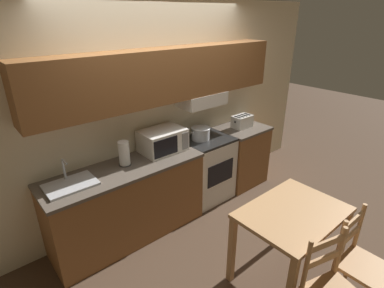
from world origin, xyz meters
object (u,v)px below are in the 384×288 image
at_px(paper_towel_roll, 124,153).
at_px(dining_table, 292,222).
at_px(microwave, 163,140).
at_px(stove_range, 206,169).
at_px(sink_basin, 70,184).
at_px(toaster, 242,121).
at_px(cooking_pot, 201,133).
at_px(chair_right_of_table, 360,265).

relative_size(paper_towel_roll, dining_table, 0.28).
bearing_deg(microwave, stove_range, -5.98).
distance_m(stove_range, dining_table, 1.58).
bearing_deg(paper_towel_roll, sink_basin, -174.78).
xyz_separation_m(microwave, toaster, (1.33, -0.07, -0.05)).
bearing_deg(cooking_pot, dining_table, -100.30).
xyz_separation_m(sink_basin, dining_table, (1.42, -1.51, -0.26)).
relative_size(sink_basin, chair_right_of_table, 0.51).
bearing_deg(toaster, sink_basin, -179.79).
relative_size(stove_range, toaster, 2.95).
height_order(microwave, sink_basin, microwave).
height_order(paper_towel_roll, dining_table, paper_towel_roll).
xyz_separation_m(cooking_pot, paper_towel_roll, (-1.10, -0.00, 0.05)).
distance_m(stove_range, toaster, 0.86).
distance_m(cooking_pot, microwave, 0.58).
relative_size(microwave, dining_table, 0.53).
bearing_deg(cooking_pot, toaster, -3.72).
height_order(stove_range, cooking_pot, cooking_pot).
relative_size(stove_range, chair_right_of_table, 0.98).
bearing_deg(microwave, dining_table, -79.58).
distance_m(cooking_pot, sink_basin, 1.71).
bearing_deg(chair_right_of_table, sink_basin, 128.25).
distance_m(stove_range, cooking_pot, 0.53).
bearing_deg(dining_table, paper_towel_roll, 117.34).
relative_size(stove_range, dining_table, 0.92).
distance_m(toaster, dining_table, 1.87).
xyz_separation_m(paper_towel_roll, chair_right_of_table, (1.00, -2.13, -0.57)).
xyz_separation_m(dining_table, chair_right_of_table, (0.19, -0.57, -0.20)).
xyz_separation_m(toaster, paper_towel_roll, (-1.85, 0.05, 0.05)).
bearing_deg(sink_basin, dining_table, -46.80).
bearing_deg(stove_range, paper_towel_roll, 177.92).
distance_m(toaster, chair_right_of_table, 2.31).
xyz_separation_m(stove_range, microwave, (-0.65, 0.07, 0.57)).
height_order(stove_range, chair_right_of_table, chair_right_of_table).
bearing_deg(cooking_pot, microwave, 177.67).
xyz_separation_m(toaster, sink_basin, (-2.46, -0.01, -0.07)).
xyz_separation_m(stove_range, dining_table, (-0.36, -1.52, 0.20)).
xyz_separation_m(stove_range, toaster, (0.68, -0.00, 0.53)).
height_order(cooking_pot, chair_right_of_table, cooking_pot).
xyz_separation_m(microwave, chair_right_of_table, (0.49, -2.16, -0.57)).
height_order(toaster, sink_basin, sink_basin).
xyz_separation_m(microwave, dining_table, (0.29, -1.59, -0.37)).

